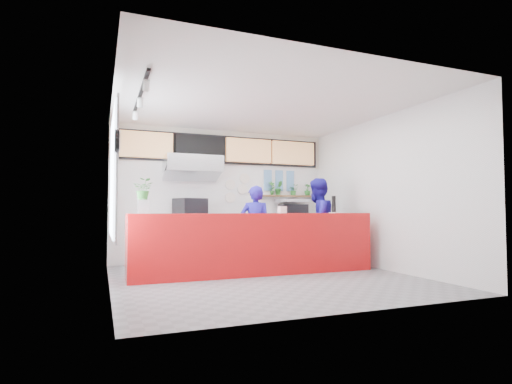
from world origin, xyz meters
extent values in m
plane|color=slate|center=(0.00, 0.00, 0.00)|extent=(5.00, 5.00, 0.00)
plane|color=silver|center=(0.00, 0.00, 3.00)|extent=(5.00, 5.00, 0.00)
plane|color=white|center=(0.00, 2.50, 1.50)|extent=(5.00, 0.00, 5.00)
plane|color=white|center=(-2.50, 0.00, 1.50)|extent=(0.00, 5.00, 5.00)
plane|color=white|center=(2.50, 0.00, 1.50)|extent=(0.00, 5.00, 5.00)
cube|color=red|center=(0.00, 0.40, 0.55)|extent=(4.50, 0.60, 1.10)
cube|color=beige|center=(0.00, 2.49, 2.60)|extent=(5.00, 0.02, 0.80)
cube|color=#B2B5BA|center=(-0.80, 2.20, 0.45)|extent=(1.80, 0.60, 0.90)
cube|color=black|center=(-0.84, 2.20, 1.16)|extent=(0.71, 0.71, 0.51)
cube|color=#B2B5BA|center=(-0.80, 2.15, 2.15)|extent=(1.20, 0.70, 0.35)
cube|color=#B2B5BA|center=(-0.80, 2.15, 1.95)|extent=(1.20, 0.69, 0.31)
cube|color=#B2B5BA|center=(1.50, 2.20, 0.45)|extent=(1.80, 0.60, 0.90)
cube|color=black|center=(1.63, 2.20, 1.10)|extent=(0.66, 0.50, 0.39)
cube|color=silver|center=(1.63, 2.20, 1.38)|extent=(0.81, 0.63, 0.07)
cube|color=brown|center=(1.60, 2.40, 1.50)|extent=(1.40, 0.18, 0.04)
cube|color=tan|center=(-1.75, 2.38, 2.55)|extent=(1.10, 0.10, 0.55)
cube|color=black|center=(-0.59, 2.38, 2.55)|extent=(1.10, 0.10, 0.55)
cube|color=tan|center=(0.57, 2.38, 2.55)|extent=(1.10, 0.10, 0.55)
cube|color=tan|center=(1.73, 2.38, 2.55)|extent=(1.10, 0.10, 0.55)
cube|color=black|center=(0.00, 2.46, 2.55)|extent=(4.80, 0.04, 0.65)
cube|color=silver|center=(-2.47, 0.30, 1.70)|extent=(0.04, 2.20, 1.90)
cube|color=#B2B5BA|center=(-2.45, 0.30, 1.70)|extent=(0.03, 2.30, 2.00)
cylinder|color=black|center=(-2.46, -0.90, 2.05)|extent=(0.05, 0.30, 0.30)
cylinder|color=white|center=(-2.43, -0.90, 2.05)|extent=(0.02, 0.26, 0.26)
cube|color=black|center=(-2.10, 0.00, 2.94)|extent=(0.05, 2.40, 0.04)
cylinder|color=silver|center=(0.15, 2.47, 1.75)|extent=(0.24, 0.03, 0.24)
cylinder|color=silver|center=(0.45, 2.47, 1.65)|extent=(0.24, 0.03, 0.24)
cylinder|color=silver|center=(0.15, 2.47, 1.45)|extent=(0.24, 0.03, 0.24)
cylinder|color=silver|center=(0.50, 2.47, 1.90)|extent=(0.24, 0.03, 0.24)
cube|color=#598CBF|center=(1.10, 2.48, 2.00)|extent=(0.20, 0.02, 0.25)
cube|color=#598CBF|center=(1.40, 2.48, 2.00)|extent=(0.20, 0.02, 0.25)
cube|color=#598CBF|center=(1.70, 2.48, 2.00)|extent=(0.20, 0.02, 0.25)
cube|color=#598CBF|center=(1.10, 2.48, 1.75)|extent=(0.20, 0.02, 0.25)
cube|color=#598CBF|center=(1.40, 2.48, 1.75)|extent=(0.20, 0.02, 0.25)
cube|color=#598CBF|center=(1.70, 2.48, 1.75)|extent=(0.20, 0.02, 0.25)
imported|color=#1C1594|center=(0.18, 0.93, 0.82)|extent=(0.70, 0.60, 1.63)
imported|color=#1C1594|center=(1.56, 0.93, 0.91)|extent=(1.09, 0.99, 1.82)
imported|color=#266B25|center=(1.17, 2.40, 1.69)|extent=(0.19, 0.14, 0.34)
imported|color=#266B25|center=(1.35, 2.40, 1.69)|extent=(0.20, 0.17, 0.34)
imported|color=#266B25|center=(1.75, 2.40, 1.65)|extent=(0.29, 0.27, 0.26)
imported|color=#266B25|center=(2.13, 2.40, 1.67)|extent=(0.17, 0.15, 0.29)
cylinder|color=white|center=(-1.99, 0.38, 1.22)|extent=(0.22, 0.22, 0.24)
imported|color=#266B25|center=(-1.99, 0.38, 1.50)|extent=(0.39, 0.37, 0.35)
cube|color=white|center=(0.47, 0.33, 1.16)|extent=(0.17, 0.13, 0.13)
cylinder|color=white|center=(1.57, 0.33, 1.11)|extent=(0.25, 0.25, 0.01)
cylinder|color=black|center=(1.57, 0.33, 1.27)|extent=(0.09, 0.09, 0.32)
camera|label=1|loc=(-2.64, -6.33, 1.15)|focal=28.00mm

